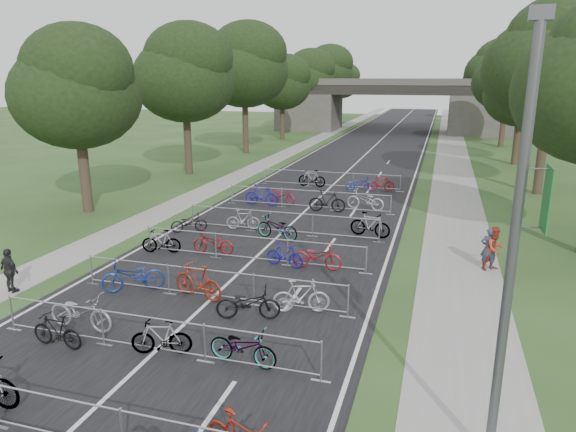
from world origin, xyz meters
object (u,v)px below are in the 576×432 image
at_px(lamppost, 515,250).
at_px(pedestrian_c, 10,271).
at_px(pedestrian_a, 488,249).
at_px(pedestrian_b, 494,249).
at_px(overpass_bridge, 391,105).

xyz_separation_m(lamppost, pedestrian_c, (-15.13, 3.81, -3.50)).
bearing_deg(pedestrian_a, pedestrian_c, 20.72).
bearing_deg(pedestrian_c, pedestrian_b, -142.32).
xyz_separation_m(pedestrian_a, pedestrian_c, (-15.79, -7.08, -0.04)).
height_order(lamppost, pedestrian_b, lamppost).
bearing_deg(pedestrian_b, overpass_bridge, 61.54).
xyz_separation_m(lamppost, pedestrian_b, (0.87, 10.85, -3.43)).
bearing_deg(pedestrian_b, pedestrian_a, 129.53).
bearing_deg(overpass_bridge, lamppost, -82.47).
bearing_deg(overpass_bridge, pedestrian_b, -80.00).
relative_size(lamppost, pedestrian_b, 4.84).
distance_m(overpass_bridge, lamppost, 63.55).
bearing_deg(pedestrian_c, pedestrian_a, -141.91).
xyz_separation_m(overpass_bridge, lamppost, (8.33, -63.00, 0.75)).
relative_size(pedestrian_a, pedestrian_b, 0.97).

